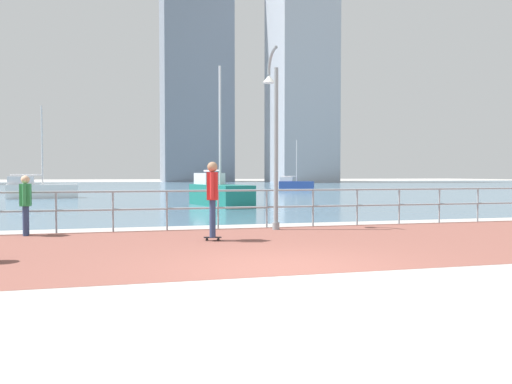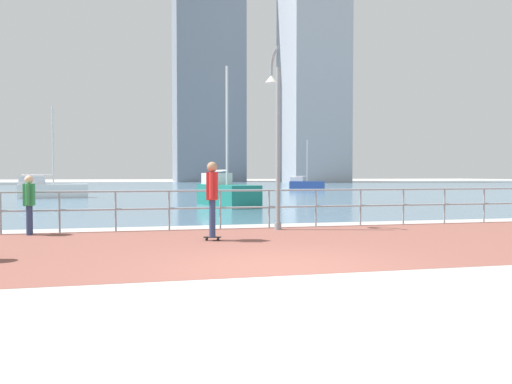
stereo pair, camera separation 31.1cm
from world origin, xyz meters
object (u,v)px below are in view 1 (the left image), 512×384
skateboarder (212,193)px  sailboat_gray (219,193)px  bystander (26,201)px  sailboat_ivory (40,190)px  sailboat_white (295,184)px  lamppost (274,129)px

skateboarder → sailboat_gray: size_ratio=0.27×
bystander → sailboat_gray: (6.70, 10.41, -0.22)m
bystander → sailboat_gray: sailboat_gray is taller
sailboat_ivory → sailboat_white: 27.72m
sailboat_ivory → sailboat_gray: 13.95m
lamppost → sailboat_ivory: sailboat_ivory is taller
sailboat_gray → skateboarder: bearing=-100.9°
bystander → sailboat_ivory: size_ratio=0.26×
lamppost → sailboat_gray: size_ratio=0.75×
lamppost → skateboarder: size_ratio=2.78×
sailboat_ivory → sailboat_white: sailboat_ivory is taller
skateboarder → bystander: bearing=154.0°
lamppost → sailboat_white: 39.19m
skateboarder → sailboat_ivory: (-7.16, 22.65, -0.53)m
skateboarder → lamppost: bearing=44.6°
lamppost → sailboat_white: size_ratio=0.97×
lamppost → sailboat_gray: (0.37, 10.49, -2.12)m
sailboat_ivory → sailboat_white: size_ratio=1.13×
sailboat_white → sailboat_gray: size_ratio=0.77×
bystander → sailboat_white: (19.66, 36.71, -0.37)m
bystander → sailboat_gray: size_ratio=0.22×
bystander → sailboat_white: sailboat_white is taller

